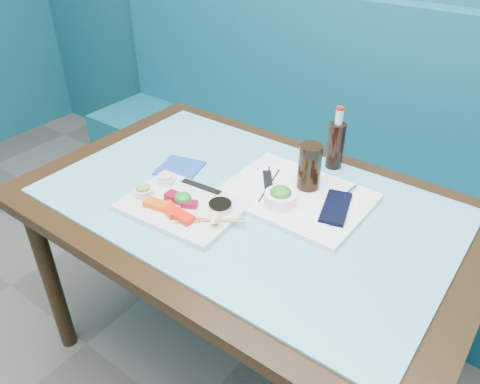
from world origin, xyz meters
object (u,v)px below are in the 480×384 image
Objects in this scene: booth_bench at (350,185)px; sashimi_plate at (182,207)px; seaweed_bowl at (280,199)px; cola_bottle_body at (336,146)px; dining_table at (246,223)px; blue_napkin at (180,168)px; serving_tray at (296,196)px; cola_glass at (310,167)px.

booth_bench is 1.07m from sashimi_plate.
seaweed_bowl is 0.60× the size of cola_bottle_body.
dining_table is 10.15× the size of blue_napkin.
serving_tray is 3.15× the size of blue_napkin.
seaweed_bowl is at bearing -82.52° from booth_bench.
cola_bottle_body is at bearing 87.65° from seaweed_bowl.
serving_tray is at bearing -100.30° from cola_glass.
cola_bottle_body reaches higher than seaweed_bowl.
seaweed_bowl is at bearing -92.35° from cola_bottle_body.
sashimi_plate is 0.24m from blue_napkin.
booth_bench reaches higher than cola_glass.
seaweed_bowl reaches higher than sashimi_plate.
cola_bottle_body is at bearing 38.52° from blue_napkin.
cola_glass reaches higher than cola_bottle_body.
sashimi_plate is 2.50× the size of blue_napkin.
sashimi_plate is (-0.13, -0.99, 0.39)m from booth_bench.
booth_bench is at bearing 90.00° from dining_table.
serving_tray reaches higher than dining_table.
serving_tray is at bearing 82.41° from seaweed_bowl.
seaweed_bowl is 0.40m from blue_napkin.
cola_bottle_body is (0.01, 0.32, 0.04)m from seaweed_bowl.
cola_glass is at bearing 81.25° from seaweed_bowl.
seaweed_bowl is (-0.01, -0.07, 0.03)m from serving_tray.
serving_tray is 0.08m from seaweed_bowl.
booth_bench reaches higher than serving_tray.
seaweed_bowl reaches higher than serving_tray.
sashimi_plate is at bearing -129.59° from cola_glass.
seaweed_bowl is (0.23, 0.18, 0.03)m from sashimi_plate.
sashimi_plate is at bearing -97.20° from booth_bench.
booth_bench reaches higher than blue_napkin.
serving_tray is 0.25m from cola_bottle_body.
blue_napkin is at bearing -161.75° from cola_glass.
blue_napkin is at bearing -141.48° from cola_bottle_body.
booth_bench is 0.84m from cola_glass.
sashimi_plate is at bearing -142.99° from seaweed_bowl.
dining_table is 8.77× the size of cola_bottle_body.
dining_table is at bearing -90.00° from booth_bench.
cola_glass reaches higher than blue_napkin.
blue_napkin is at bearing 176.94° from dining_table.
sashimi_plate is (-0.13, -0.15, 0.10)m from dining_table.
blue_napkin is (-0.29, -0.82, 0.39)m from booth_bench.
serving_tray reaches higher than blue_napkin.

